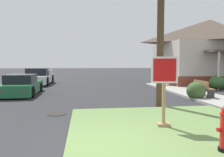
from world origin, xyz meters
TOP-DOWN VIEW (x-y plane):
  - ground_plane at (0.00, 0.00)m, footprint 160.00×160.00m
  - grass_corner_patch at (2.28, 1.39)m, footprint 5.92×5.34m
  - sidewalk_strip at (6.45, 5.76)m, footprint 2.20×17.46m
  - stop_sign at (2.07, 1.31)m, footprint 0.76×0.33m
  - manhole_cover at (-1.26, 3.60)m, footprint 0.70×0.70m
  - parked_sedan_green at (-3.98, 9.25)m, footprint 1.99×4.38m
  - pickup_truck_white at (-4.21, 15.75)m, footprint 2.13×5.13m
  - street_bench at (6.29, 6.55)m, footprint 0.53×1.76m
  - corner_house at (11.46, 14.55)m, footprint 9.46×8.31m
  - shrub_near_porch at (9.50, 10.16)m, footprint 1.17×1.17m
  - shrub_by_curb at (5.63, 6.05)m, footprint 0.97×0.97m

SIDE VIEW (x-z plane):
  - ground_plane at x=0.00m, z-range 0.00..0.00m
  - manhole_cover at x=-1.26m, z-range 0.00..0.02m
  - grass_corner_patch at x=2.28m, z-range 0.00..0.08m
  - sidewalk_strip at x=6.45m, z-range 0.00..0.12m
  - shrub_by_curb at x=5.63m, z-range 0.00..0.94m
  - shrub_near_porch at x=9.50m, z-range 0.00..1.02m
  - parked_sedan_green at x=-3.98m, z-range -0.08..1.17m
  - street_bench at x=6.29m, z-range 0.17..1.02m
  - pickup_truck_white at x=-4.21m, z-range -0.12..1.36m
  - stop_sign at x=2.07m, z-range 0.06..2.10m
  - corner_house at x=11.46m, z-range 0.08..6.03m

